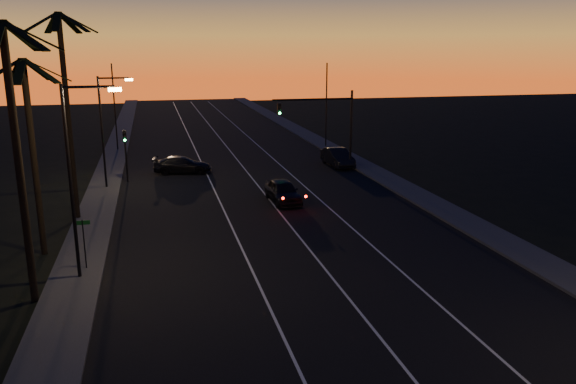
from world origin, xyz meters
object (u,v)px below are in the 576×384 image
object	(u,v)px
signal_mast	(325,117)
lead_car	(283,191)
cross_car	(182,165)
right_car	(338,157)

from	to	relation	value
signal_mast	lead_car	xyz separation A→B (m)	(-5.82, -8.99, -3.99)
cross_car	signal_mast	bearing A→B (deg)	-10.61
signal_mast	lead_car	size ratio (longest dim) A/B	1.37
right_car	cross_car	xyz separation A→B (m)	(-13.98, 0.28, -0.09)
right_car	cross_car	world-z (taller)	right_car
lead_car	right_car	world-z (taller)	right_car
lead_car	right_car	distance (m)	13.40
signal_mast	right_car	bearing A→B (deg)	46.85
signal_mast	cross_car	size ratio (longest dim) A/B	1.37
cross_car	lead_car	bearing A→B (deg)	-60.80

